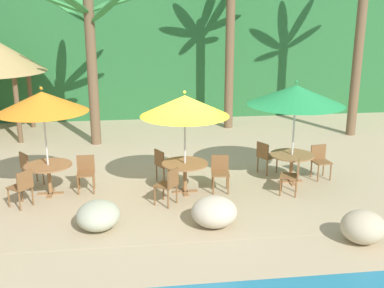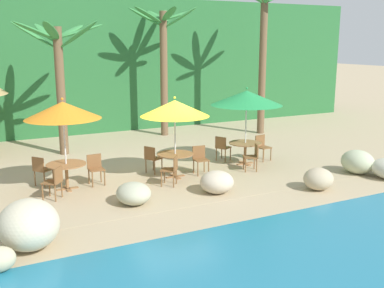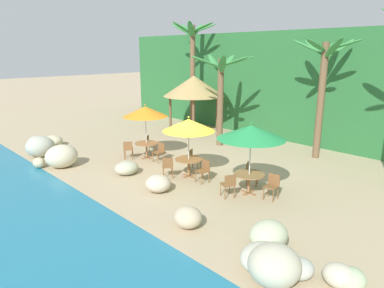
{
  "view_description": "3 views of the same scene",
  "coord_description": "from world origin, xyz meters",
  "px_view_note": "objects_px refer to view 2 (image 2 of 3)",
  "views": [
    {
      "loc": [
        -1.09,
        -10.55,
        4.28
      ],
      "look_at": [
        0.34,
        0.58,
        1.02
      ],
      "focal_mm": 43.88,
      "sensor_mm": 36.0,
      "label": 1
    },
    {
      "loc": [
        -5.56,
        -12.37,
        4.05
      ],
      "look_at": [
        0.59,
        -0.19,
        1.01
      ],
      "focal_mm": 43.03,
      "sensor_mm": 36.0,
      "label": 2
    },
    {
      "loc": [
        9.8,
        -9.23,
        4.93
      ],
      "look_at": [
        0.01,
        0.19,
        1.3
      ],
      "focal_mm": 32.67,
      "sensor_mm": 36.0,
      "label": 3
    }
  ],
  "objects_px": {
    "umbrella_orange": "(63,110)",
    "chair_yellow_seaward": "(200,158)",
    "chair_orange_seaward": "(95,167)",
    "chair_yellow_inland": "(152,157)",
    "dining_table_green": "(245,146)",
    "umbrella_yellow": "(175,108)",
    "palm_tree_third": "(164,48)",
    "chair_orange_inland": "(41,169)",
    "chair_green_left": "(253,155)",
    "chair_green_seaward": "(262,146)",
    "chair_yellow_left": "(172,168)",
    "chair_orange_left": "(55,181)",
    "dining_table_orange": "(66,168)",
    "chair_green_inland": "(222,147)",
    "palm_tree_fourth": "(263,37)",
    "umbrella_green": "(247,98)",
    "dining_table_yellow": "(175,158)",
    "palm_tree_second": "(59,61)"
  },
  "relations": [
    {
      "from": "umbrella_orange",
      "to": "chair_yellow_seaward",
      "type": "xyz_separation_m",
      "value": [
        4.06,
        -0.29,
        -1.72
      ]
    },
    {
      "from": "chair_orange_seaward",
      "to": "chair_yellow_inland",
      "type": "relative_size",
      "value": 1.0
    },
    {
      "from": "umbrella_orange",
      "to": "dining_table_green",
      "type": "xyz_separation_m",
      "value": [
        5.96,
        0.05,
        -1.62
      ]
    },
    {
      "from": "umbrella_yellow",
      "to": "palm_tree_third",
      "type": "xyz_separation_m",
      "value": [
        2.33,
        6.18,
        1.67
      ]
    },
    {
      "from": "chair_orange_inland",
      "to": "chair_green_left",
      "type": "xyz_separation_m",
      "value": [
        6.3,
        -1.39,
        0.0
      ]
    },
    {
      "from": "umbrella_yellow",
      "to": "chair_yellow_seaward",
      "type": "bearing_deg",
      "value": 0.17
    },
    {
      "from": "chair_orange_inland",
      "to": "chair_orange_seaward",
      "type": "bearing_deg",
      "value": -19.76
    },
    {
      "from": "chair_orange_seaward",
      "to": "chair_green_seaward",
      "type": "bearing_deg",
      "value": 1.41
    },
    {
      "from": "chair_yellow_left",
      "to": "dining_table_green",
      "type": "relative_size",
      "value": 0.79
    },
    {
      "from": "umbrella_orange",
      "to": "chair_orange_left",
      "type": "height_order",
      "value": "umbrella_orange"
    },
    {
      "from": "dining_table_orange",
      "to": "palm_tree_third",
      "type": "distance_m",
      "value": 8.68
    },
    {
      "from": "chair_green_seaward",
      "to": "palm_tree_third",
      "type": "relative_size",
      "value": 0.16
    },
    {
      "from": "dining_table_orange",
      "to": "chair_green_seaward",
      "type": "distance_m",
      "value": 6.8
    },
    {
      "from": "dining_table_orange",
      "to": "chair_orange_inland",
      "type": "xyz_separation_m",
      "value": [
        -0.58,
        0.62,
        -0.1
      ]
    },
    {
      "from": "chair_yellow_seaward",
      "to": "chair_yellow_left",
      "type": "height_order",
      "value": "same"
    },
    {
      "from": "chair_green_inland",
      "to": "chair_yellow_left",
      "type": "bearing_deg",
      "value": -146.77
    },
    {
      "from": "chair_orange_inland",
      "to": "chair_orange_left",
      "type": "height_order",
      "value": "same"
    },
    {
      "from": "chair_orange_left",
      "to": "chair_yellow_seaward",
      "type": "xyz_separation_m",
      "value": [
        4.52,
        0.44,
        0.0
      ]
    },
    {
      "from": "palm_tree_third",
      "to": "chair_yellow_left",
      "type": "bearing_deg",
      "value": -111.84
    },
    {
      "from": "chair_green_inland",
      "to": "palm_tree_fourth",
      "type": "relative_size",
      "value": 0.14
    },
    {
      "from": "umbrella_orange",
      "to": "umbrella_green",
      "type": "bearing_deg",
      "value": 0.51
    },
    {
      "from": "chair_orange_seaward",
      "to": "chair_yellow_left",
      "type": "distance_m",
      "value": 2.22
    },
    {
      "from": "umbrella_yellow",
      "to": "dining_table_orange",
      "type": "bearing_deg",
      "value": 174.87
    },
    {
      "from": "umbrella_orange",
      "to": "umbrella_green",
      "type": "height_order",
      "value": "umbrella_green"
    },
    {
      "from": "chair_yellow_seaward",
      "to": "chair_yellow_left",
      "type": "relative_size",
      "value": 1.0
    },
    {
      "from": "dining_table_orange",
      "to": "chair_green_seaward",
      "type": "bearing_deg",
      "value": 2.17
    },
    {
      "from": "chair_orange_seaward",
      "to": "dining_table_yellow",
      "type": "height_order",
      "value": "chair_orange_seaward"
    },
    {
      "from": "chair_orange_seaward",
      "to": "chair_yellow_seaward",
      "type": "relative_size",
      "value": 1.0
    },
    {
      "from": "umbrella_orange",
      "to": "chair_orange_inland",
      "type": "xyz_separation_m",
      "value": [
        -0.58,
        0.62,
        -1.72
      ]
    },
    {
      "from": "chair_yellow_inland",
      "to": "chair_green_seaward",
      "type": "relative_size",
      "value": 1.0
    },
    {
      "from": "chair_green_inland",
      "to": "palm_tree_third",
      "type": "relative_size",
      "value": 0.16
    },
    {
      "from": "dining_table_yellow",
      "to": "chair_green_inland",
      "type": "bearing_deg",
      "value": 24.71
    },
    {
      "from": "chair_green_inland",
      "to": "chair_orange_seaward",
      "type": "bearing_deg",
      "value": -172.05
    },
    {
      "from": "chair_orange_left",
      "to": "chair_green_seaward",
      "type": "height_order",
      "value": "same"
    },
    {
      "from": "dining_table_orange",
      "to": "umbrella_green",
      "type": "bearing_deg",
      "value": 0.51
    },
    {
      "from": "chair_orange_left",
      "to": "palm_tree_second",
      "type": "xyz_separation_m",
      "value": [
        1.25,
        5.01,
        2.87
      ]
    },
    {
      "from": "chair_yellow_seaward",
      "to": "dining_table_green",
      "type": "height_order",
      "value": "chair_yellow_seaward"
    },
    {
      "from": "dining_table_yellow",
      "to": "chair_green_seaward",
      "type": "height_order",
      "value": "chair_green_seaward"
    },
    {
      "from": "dining_table_yellow",
      "to": "palm_tree_fourth",
      "type": "bearing_deg",
      "value": 35.85
    },
    {
      "from": "umbrella_orange",
      "to": "chair_green_seaward",
      "type": "bearing_deg",
      "value": 2.17
    },
    {
      "from": "chair_orange_inland",
      "to": "chair_yellow_seaward",
      "type": "distance_m",
      "value": 4.73
    },
    {
      "from": "umbrella_green",
      "to": "chair_green_left",
      "type": "relative_size",
      "value": 2.99
    },
    {
      "from": "dining_table_yellow",
      "to": "chair_green_inland",
      "type": "height_order",
      "value": "chair_green_inland"
    },
    {
      "from": "chair_green_left",
      "to": "palm_tree_third",
      "type": "bearing_deg",
      "value": 91.6
    },
    {
      "from": "umbrella_orange",
      "to": "chair_yellow_left",
      "type": "bearing_deg",
      "value": -20.25
    },
    {
      "from": "dining_table_yellow",
      "to": "chair_green_seaward",
      "type": "xyz_separation_m",
      "value": [
        3.58,
        0.54,
        -0.1
      ]
    },
    {
      "from": "chair_green_left",
      "to": "chair_yellow_left",
      "type": "bearing_deg",
      "value": -175.13
    },
    {
      "from": "palm_tree_third",
      "to": "dining_table_orange",
      "type": "bearing_deg",
      "value": -133.21
    },
    {
      "from": "dining_table_yellow",
      "to": "chair_yellow_inland",
      "type": "xyz_separation_m",
      "value": [
        -0.48,
        0.71,
        -0.1
      ]
    },
    {
      "from": "umbrella_orange",
      "to": "palm_tree_fourth",
      "type": "distance_m",
      "value": 10.69
    }
  ]
}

